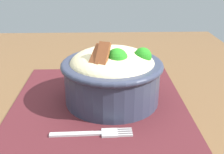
# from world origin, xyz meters

# --- Properties ---
(table) EXTENTS (1.23, 0.87, 0.77)m
(table) POSITION_xyz_m (0.00, 0.00, 0.69)
(table) COLOR brown
(table) RESTS_ON ground_plane
(placemat) EXTENTS (0.42, 0.34, 0.00)m
(placemat) POSITION_xyz_m (-0.02, 0.02, 0.77)
(placemat) COLOR #47191E
(placemat) RESTS_ON table
(bowl) EXTENTS (0.19, 0.19, 0.13)m
(bowl) POSITION_xyz_m (-0.06, 0.04, 0.83)
(bowl) COLOR #2D3347
(bowl) RESTS_ON placemat
(fork) EXTENTS (0.02, 0.13, 0.00)m
(fork) POSITION_xyz_m (0.06, 0.01, 0.77)
(fork) COLOR #B5B5B5
(fork) RESTS_ON placemat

